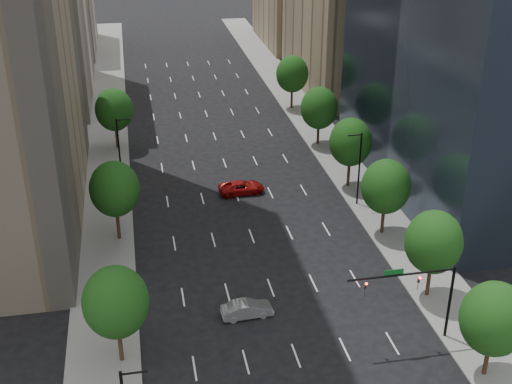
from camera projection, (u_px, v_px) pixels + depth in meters
sidewalk_left at (106, 206)px, 79.42m from camera, size 6.00×200.00×0.15m
sidewalk_right at (359, 185)px, 84.63m from camera, size 6.00×200.00×0.15m
filler_left at (58, 7)px, 140.93m from camera, size 14.00×26.00×18.00m
parking_tan_right at (343, 1)px, 114.95m from camera, size 14.00×30.00×30.00m
filler_right at (295, 6)px, 147.14m from camera, size 14.00×26.00×16.00m
tree_right_0 at (494, 319)px, 51.17m from camera, size 5.20×5.20×8.39m
tree_right_1 at (434, 242)px, 60.71m from camera, size 5.20×5.20×8.75m
tree_right_2 at (386, 187)px, 71.36m from camera, size 5.20×5.20×8.61m
tree_right_3 at (351, 142)px, 81.82m from camera, size 5.20×5.20×8.89m
tree_right_4 at (319, 108)px, 94.36m from camera, size 5.20×5.20×8.46m
tree_right_5 at (292, 74)px, 108.35m from camera, size 5.20×5.20×8.75m
tree_left_0 at (116, 302)px, 52.48m from camera, size 5.20×5.20×8.75m
tree_left_1 at (115, 189)px, 70.02m from camera, size 5.20×5.20×8.97m
tree_left_2 at (114, 110)px, 93.09m from camera, size 5.20×5.20×8.68m
streetlight_rn at (359, 167)px, 77.78m from camera, size 1.70×0.20×9.00m
streetlight_ln at (120, 151)px, 82.08m from camera, size 1.70×0.20×9.00m
traffic_signal at (424, 289)px, 55.09m from camera, size 9.12×0.40×7.38m
car_silver at (247, 309)px, 60.06m from camera, size 4.70×1.91×1.52m
car_red_far at (241, 187)px, 82.37m from camera, size 5.68×2.91×1.53m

